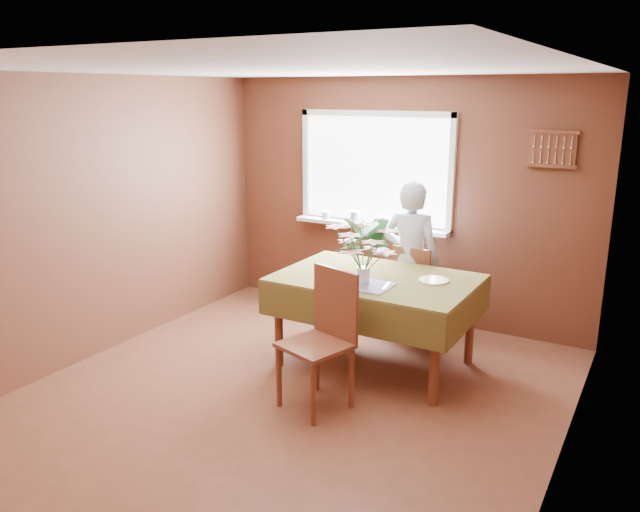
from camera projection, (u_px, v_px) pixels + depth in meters
The scene contains 14 objects.
floor at pixel (285, 401), 4.89m from camera, with size 4.50×4.50×0.00m, color brown.
ceiling at pixel (280, 69), 4.25m from camera, with size 4.50×4.50×0.00m, color white.
wall_back at pixel (401, 201), 6.46m from camera, with size 4.00×4.00×0.00m, color brown.
wall_left at pixel (94, 219), 5.53m from camera, with size 4.50×4.50×0.00m, color brown.
wall_right at pixel (572, 288), 3.61m from camera, with size 4.50×4.50×0.00m, color brown.
window_assembly at pixel (374, 189), 6.53m from camera, with size 1.72×0.20×1.22m.
spoon_rack at pixel (553, 149), 5.58m from camera, with size 0.44×0.05×0.33m.
dining_table at pixel (376, 288), 5.37m from camera, with size 1.68×1.16×0.82m.
chair_far at pixel (415, 287), 6.07m from camera, with size 0.42×0.42×0.92m.
chair_near at pixel (324, 334), 4.72m from camera, with size 0.57×0.57×1.06m.
seated_woman at pixel (410, 260), 5.99m from camera, with size 0.57×0.37×1.55m, color white.
flower_bouquet at pixel (364, 247), 5.09m from camera, with size 0.55×0.55×0.47m.
side_plate at pixel (434, 280), 5.22m from camera, with size 0.25×0.25×0.01m, color white.
table_knife at pixel (386, 285), 5.08m from camera, with size 0.02×0.20×0.00m, color silver.
Camera 1 is at (2.44, -3.71, 2.36)m, focal length 35.00 mm.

